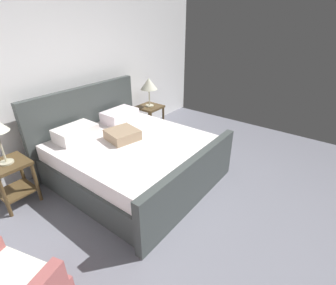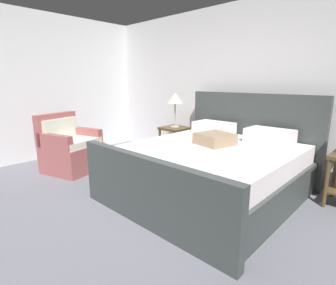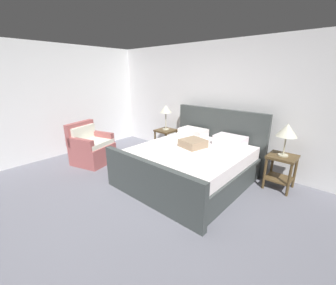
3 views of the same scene
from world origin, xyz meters
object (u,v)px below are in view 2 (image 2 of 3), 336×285
table_lamp_left (175,99)px  armchair (70,149)px  bed (212,167)px  nightstand_left (175,138)px

table_lamp_left → armchair: table_lamp_left is taller
bed → armchair: bed is taller
nightstand_left → armchair: (-0.83, -1.56, -0.06)m
table_lamp_left → nightstand_left: bearing=-45.0°
bed → nightstand_left: bearing=149.9°
table_lamp_left → bed: bearing=-30.1°
bed → armchair: bearing=-159.7°
bed → table_lamp_left: 1.70m
nightstand_left → armchair: 1.77m
bed → table_lamp_left: bed is taller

